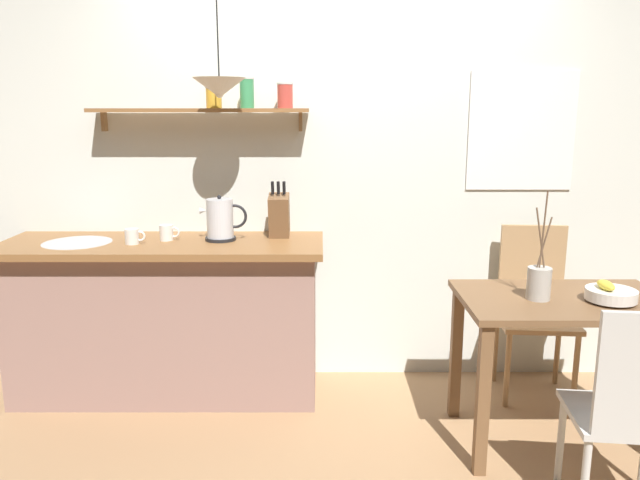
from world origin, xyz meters
name	(u,v)px	position (x,y,z in m)	size (l,w,h in m)	color
ground_plane	(338,418)	(0.00, 0.00, 0.00)	(14.00, 14.00, 0.00)	#A87F56
back_wall	(370,162)	(0.20, 0.65, 1.35)	(6.80, 0.11, 2.70)	silver
kitchen_counter	(166,317)	(-1.00, 0.32, 0.47)	(1.83, 0.63, 0.93)	gray
wall_shelf	(218,105)	(-0.68, 0.49, 1.69)	(1.26, 0.20, 0.30)	brown
dining_table	(564,323)	(1.10, -0.24, 0.64)	(1.01, 0.66, 0.77)	brown
dining_chair_near	(632,407)	(1.13, -0.87, 0.52)	(0.46, 0.44, 0.94)	silver
dining_chair_far	(534,302)	(1.17, 0.37, 0.55)	(0.47, 0.43, 0.99)	tan
fruit_bowl	(610,294)	(1.28, -0.31, 0.81)	(0.23, 0.23, 0.11)	silver
twig_vase	(539,282)	(0.95, -0.26, 0.85)	(0.11, 0.11, 0.53)	#B7B2A8
electric_kettle	(221,220)	(-0.67, 0.34, 1.05)	(0.27, 0.17, 0.26)	black
knife_block	(279,215)	(-0.34, 0.43, 1.06)	(0.12, 0.18, 0.33)	brown
coffee_mug_by_sink	(132,236)	(-1.15, 0.24, 0.97)	(0.11, 0.08, 0.09)	white
coffee_mug_spare	(167,233)	(-0.98, 0.34, 0.97)	(0.12, 0.08, 0.09)	white
pendant_lamp	(219,87)	(-0.63, 0.21, 1.78)	(0.28, 0.28, 0.62)	black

